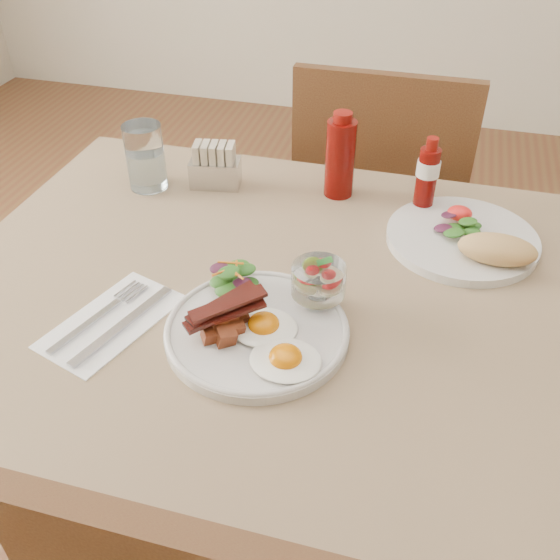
{
  "coord_description": "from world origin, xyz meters",
  "views": [
    {
      "loc": [
        0.12,
        -0.79,
        1.4
      ],
      "look_at": [
        -0.07,
        -0.07,
        0.82
      ],
      "focal_mm": 40.0,
      "sensor_mm": 36.0,
      "label": 1
    }
  ],
  "objects_px": {
    "fruit_cup": "(319,280)",
    "second_plate": "(470,240)",
    "sugar_caddy": "(215,168)",
    "hot_sauce_bottle": "(427,177)",
    "main_plate": "(257,331)",
    "table": "(332,333)",
    "chair_far": "(378,208)",
    "water_glass": "(146,160)",
    "ketchup_bottle": "(340,157)"
  },
  "relations": [
    {
      "from": "chair_far",
      "to": "water_glass",
      "type": "bearing_deg",
      "value": -137.17
    },
    {
      "from": "chair_far",
      "to": "hot_sauce_bottle",
      "type": "xyz_separation_m",
      "value": [
        0.12,
        -0.36,
        0.3
      ]
    },
    {
      "from": "main_plate",
      "to": "ketchup_bottle",
      "type": "xyz_separation_m",
      "value": [
        0.04,
        0.45,
        0.07
      ]
    },
    {
      "from": "second_plate",
      "to": "water_glass",
      "type": "xyz_separation_m",
      "value": [
        -0.66,
        0.06,
        0.04
      ]
    },
    {
      "from": "table",
      "to": "main_plate",
      "type": "distance_m",
      "value": 0.19
    },
    {
      "from": "table",
      "to": "main_plate",
      "type": "relative_size",
      "value": 4.75
    },
    {
      "from": "second_plate",
      "to": "water_glass",
      "type": "relative_size",
      "value": 2.03
    },
    {
      "from": "chair_far",
      "to": "main_plate",
      "type": "relative_size",
      "value": 3.32
    },
    {
      "from": "table",
      "to": "water_glass",
      "type": "bearing_deg",
      "value": 150.74
    },
    {
      "from": "chair_far",
      "to": "fruit_cup",
      "type": "bearing_deg",
      "value": -91.42
    },
    {
      "from": "water_glass",
      "to": "hot_sauce_bottle",
      "type": "bearing_deg",
      "value": 5.34
    },
    {
      "from": "main_plate",
      "to": "fruit_cup",
      "type": "height_order",
      "value": "fruit_cup"
    },
    {
      "from": "water_glass",
      "to": "table",
      "type": "bearing_deg",
      "value": -29.26
    },
    {
      "from": "ketchup_bottle",
      "to": "water_glass",
      "type": "relative_size",
      "value": 1.3
    },
    {
      "from": "chair_far",
      "to": "second_plate",
      "type": "distance_m",
      "value": 0.57
    },
    {
      "from": "table",
      "to": "second_plate",
      "type": "relative_size",
      "value": 4.84
    },
    {
      "from": "second_plate",
      "to": "sugar_caddy",
      "type": "xyz_separation_m",
      "value": [
        -0.52,
        0.1,
        0.02
      ]
    },
    {
      "from": "chair_far",
      "to": "water_glass",
      "type": "distance_m",
      "value": 0.67
    },
    {
      "from": "water_glass",
      "to": "main_plate",
      "type": "bearing_deg",
      "value": -47.15
    },
    {
      "from": "water_glass",
      "to": "fruit_cup",
      "type": "bearing_deg",
      "value": -35.11
    },
    {
      "from": "sugar_caddy",
      "to": "hot_sauce_bottle",
      "type": "bearing_deg",
      "value": -8.49
    },
    {
      "from": "second_plate",
      "to": "hot_sauce_bottle",
      "type": "distance_m",
      "value": 0.16
    },
    {
      "from": "fruit_cup",
      "to": "second_plate",
      "type": "bearing_deg",
      "value": 47.05
    },
    {
      "from": "table",
      "to": "fruit_cup",
      "type": "relative_size",
      "value": 15.52
    },
    {
      "from": "hot_sauce_bottle",
      "to": "main_plate",
      "type": "bearing_deg",
      "value": -115.85
    },
    {
      "from": "ketchup_bottle",
      "to": "sugar_caddy",
      "type": "height_order",
      "value": "ketchup_bottle"
    },
    {
      "from": "second_plate",
      "to": "ketchup_bottle",
      "type": "bearing_deg",
      "value": 153.76
    },
    {
      "from": "table",
      "to": "fruit_cup",
      "type": "bearing_deg",
      "value": -109.04
    },
    {
      "from": "ketchup_bottle",
      "to": "hot_sauce_bottle",
      "type": "distance_m",
      "value": 0.17
    },
    {
      "from": "ketchup_bottle",
      "to": "sugar_caddy",
      "type": "relative_size",
      "value": 1.58
    },
    {
      "from": "sugar_caddy",
      "to": "second_plate",
      "type": "bearing_deg",
      "value": -20.72
    },
    {
      "from": "main_plate",
      "to": "second_plate",
      "type": "bearing_deg",
      "value": 46.73
    },
    {
      "from": "table",
      "to": "chair_far",
      "type": "distance_m",
      "value": 0.68
    },
    {
      "from": "table",
      "to": "sugar_caddy",
      "type": "distance_m",
      "value": 0.45
    },
    {
      "from": "table",
      "to": "hot_sauce_bottle",
      "type": "bearing_deg",
      "value": 69.13
    },
    {
      "from": "table",
      "to": "second_plate",
      "type": "xyz_separation_m",
      "value": [
        0.21,
        0.19,
        0.11
      ]
    },
    {
      "from": "fruit_cup",
      "to": "sugar_caddy",
      "type": "xyz_separation_m",
      "value": [
        -0.29,
        0.34,
        -0.02
      ]
    },
    {
      "from": "ketchup_bottle",
      "to": "table",
      "type": "bearing_deg",
      "value": -79.95
    },
    {
      "from": "fruit_cup",
      "to": "water_glass",
      "type": "xyz_separation_m",
      "value": [
        -0.43,
        0.3,
        -0.0
      ]
    },
    {
      "from": "table",
      "to": "chair_far",
      "type": "xyz_separation_m",
      "value": [
        0.0,
        0.66,
        -0.14
      ]
    },
    {
      "from": "fruit_cup",
      "to": "hot_sauce_bottle",
      "type": "relative_size",
      "value": 0.55
    },
    {
      "from": "ketchup_bottle",
      "to": "sugar_caddy",
      "type": "distance_m",
      "value": 0.26
    },
    {
      "from": "sugar_caddy",
      "to": "chair_far",
      "type": "bearing_deg",
      "value": 40.05
    },
    {
      "from": "second_plate",
      "to": "ketchup_bottle",
      "type": "xyz_separation_m",
      "value": [
        -0.27,
        0.13,
        0.06
      ]
    },
    {
      "from": "main_plate",
      "to": "second_plate",
      "type": "height_order",
      "value": "second_plate"
    },
    {
      "from": "table",
      "to": "sugar_caddy",
      "type": "height_order",
      "value": "sugar_caddy"
    },
    {
      "from": "fruit_cup",
      "to": "second_plate",
      "type": "distance_m",
      "value": 0.34
    },
    {
      "from": "chair_far",
      "to": "fruit_cup",
      "type": "distance_m",
      "value": 0.77
    },
    {
      "from": "table",
      "to": "ketchup_bottle",
      "type": "relative_size",
      "value": 7.58
    },
    {
      "from": "main_plate",
      "to": "water_glass",
      "type": "relative_size",
      "value": 2.07
    }
  ]
}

